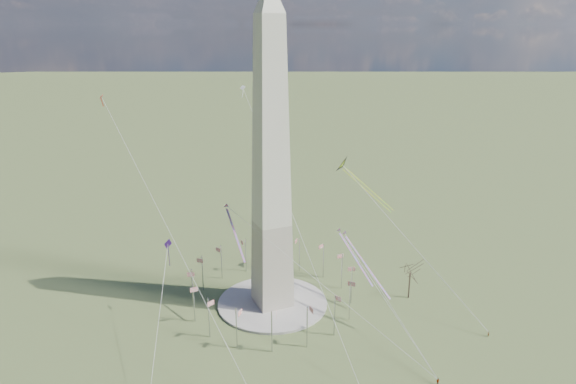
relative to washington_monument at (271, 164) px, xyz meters
name	(u,v)px	position (x,y,z in m)	size (l,w,h in m)	color
ground	(272,304)	(0.00, 0.00, -47.95)	(2000.00, 2000.00, 0.00)	#535C2E
plaza	(272,303)	(0.00, 0.00, -47.55)	(36.00, 36.00, 0.80)	#A7A098
washington_monument	(271,164)	(0.00, 0.00, 0.00)	(15.56, 15.56, 100.00)	#A6988B
flagpole_ring	(272,284)	(0.00, 0.00, -40.68)	(54.40, 54.40, 13.00)	#BABCC1
tree_near	(410,271)	(43.62, -14.74, -37.92)	(8.04, 8.04, 14.07)	#3F2C26
person_east	(488,334)	(51.40, -43.03, -47.11)	(0.61, 0.40, 1.68)	gray
person_centre	(438,381)	(23.67, -54.11, -46.99)	(1.13, 0.47, 1.93)	gray
kite_delta_black	(345,167)	(31.88, 10.34, -7.30)	(16.82, 19.68, 17.47)	black
kite_diamond_purple	(168,247)	(-31.24, 7.02, -24.54)	(1.90, 3.03, 9.27)	#4E1D83
kite_streamer_left	(360,256)	(23.02, -15.53, -28.09)	(5.42, 21.51, 14.89)	red
kite_streamer_mid	(233,226)	(-12.15, 1.68, -18.95)	(1.72, 18.33, 12.58)	red
kite_streamer_right	(351,250)	(26.21, -4.83, -31.31)	(3.42, 19.54, 13.42)	red
kite_small_red	(102,98)	(-43.48, 37.20, 17.44)	(1.20, 1.82, 3.93)	red
kite_small_white	(243,89)	(7.70, 46.77, 16.93)	(1.81, 1.57, 4.65)	white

